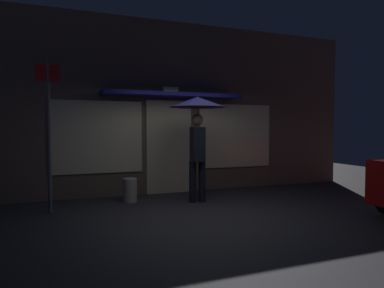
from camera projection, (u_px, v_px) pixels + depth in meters
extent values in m
plane|color=#2D2D33|center=(205.00, 214.00, 6.22)|extent=(18.00, 18.00, 0.00)
cube|color=brown|center=(167.00, 108.00, 8.31)|extent=(10.04, 0.30, 4.07)
cube|color=beige|center=(169.00, 147.00, 8.20)|extent=(1.10, 0.04, 2.20)
cube|color=beige|center=(97.00, 137.00, 7.59)|extent=(2.00, 0.04, 1.60)
cube|color=beige|center=(236.00, 136.00, 8.83)|extent=(2.00, 0.04, 1.60)
cube|color=white|center=(170.00, 90.00, 8.06)|extent=(0.36, 0.16, 0.12)
cube|color=navy|center=(173.00, 95.00, 7.84)|extent=(3.20, 0.70, 0.08)
cylinder|color=black|center=(193.00, 182.00, 7.17)|extent=(0.15, 0.15, 0.87)
cylinder|color=black|center=(202.00, 181.00, 7.21)|extent=(0.15, 0.15, 0.87)
cube|color=black|center=(197.00, 144.00, 7.16)|extent=(0.31, 0.49, 0.70)
cube|color=silver|center=(203.00, 144.00, 7.22)|extent=(0.04, 0.14, 0.56)
cube|color=navy|center=(203.00, 145.00, 7.22)|extent=(0.03, 0.05, 0.45)
sphere|color=tan|center=(197.00, 120.00, 7.13)|extent=(0.24, 0.24, 0.24)
cylinder|color=slate|center=(197.00, 120.00, 7.13)|extent=(0.02, 0.02, 0.94)
cone|color=#14144C|center=(197.00, 102.00, 7.12)|extent=(1.18, 1.18, 0.21)
cylinder|color=#595B60|center=(49.00, 137.00, 6.20)|extent=(0.07, 0.07, 2.77)
cube|color=red|center=(48.00, 73.00, 6.13)|extent=(0.40, 0.02, 0.30)
cylinder|color=#B2A899|center=(130.00, 190.00, 7.20)|extent=(0.29, 0.29, 0.50)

